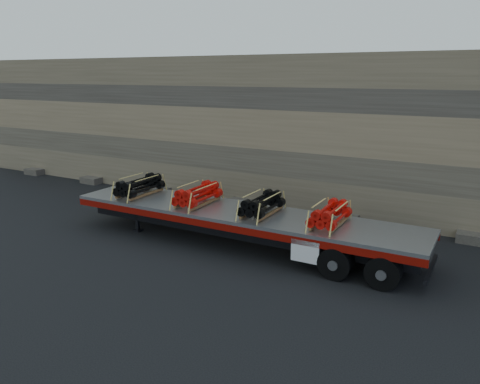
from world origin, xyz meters
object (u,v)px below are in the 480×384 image
at_px(bundle_rear, 330,215).
at_px(bundle_front, 140,186).
at_px(bundle_midfront, 198,195).
at_px(trailer, 238,228).
at_px(bundle_midrear, 262,205).

bearing_deg(bundle_rear, bundle_front, 180.00).
bearing_deg(bundle_midfront, trailer, -0.00).
xyz_separation_m(bundle_front, bundle_midrear, (5.58, 0.06, -0.02)).
height_order(trailer, bundle_rear, bundle_rear).
bearing_deg(bundle_midfront, bundle_front, 180.00).
distance_m(bundle_front, bundle_rear, 8.07).
height_order(bundle_front, bundle_midfront, bundle_front).
bearing_deg(bundle_midrear, bundle_rear, -0.00).
distance_m(bundle_midrear, bundle_rear, 2.49).
height_order(trailer, bundle_front, bundle_front).
bearing_deg(bundle_midfront, bundle_rear, -0.00).
bearing_deg(trailer, bundle_midrear, 0.00).
bearing_deg(bundle_midrear, trailer, -180.00).
relative_size(bundle_midfront, bundle_midrear, 1.04).
height_order(trailer, bundle_midfront, bundle_midfront).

